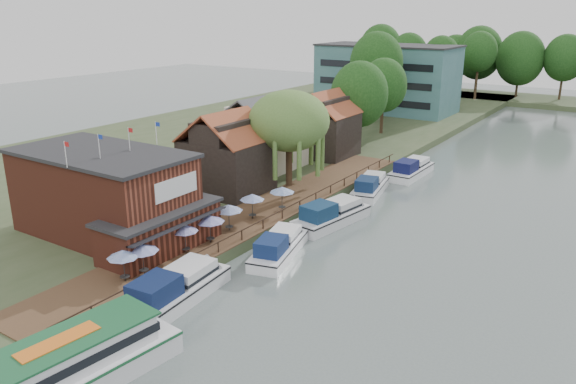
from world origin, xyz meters
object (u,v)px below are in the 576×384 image
Objects in this scene: cottage_a at (227,152)px; cruiser_4 at (412,167)px; willow at (289,139)px; swan at (94,340)px; cottage_c at (326,124)px; umbrella_2 at (185,239)px; cruiser_2 at (332,212)px; umbrella_6 at (282,199)px; cottage_b at (260,132)px; umbrella_1 at (143,259)px; umbrella_3 at (210,229)px; pub at (120,197)px; umbrella_0 at (124,266)px; cruiser_0 at (175,285)px; umbrella_5 at (252,206)px; umbrella_4 at (229,218)px; cruiser_3 at (370,184)px; tour_boat at (49,373)px; hotel_block at (387,78)px; cruiser_1 at (279,244)px.

cruiser_4 is (12.97, 19.27, -4.10)m from cottage_a.
willow reaches higher than swan.
cottage_c is 3.58× the size of umbrella_2.
cruiser_4 is at bearing 98.04° from cruiser_2.
cruiser_2 is (4.30, 1.96, -1.06)m from umbrella_6.
cottage_b is (-3.00, 10.00, 0.00)m from cottage_a.
umbrella_3 is (0.13, 7.11, 0.00)m from umbrella_1.
pub is 8.75m from umbrella_0.
cottage_b is 4.03× the size of umbrella_6.
cottage_b is at bearing 108.94° from umbrella_0.
umbrella_3 is 1.03× the size of umbrella_6.
cottage_c is at bearing 99.28° from umbrella_0.
umbrella_3 is 8.09m from cruiser_0.
umbrella_5 is (-0.47, 6.34, 0.00)m from umbrella_3.
umbrella_4 is 5.55× the size of swan.
willow reaches higher than cruiser_3.
willow is 4.39× the size of umbrella_1.
umbrella_6 is at bearing 93.33° from cruiser_0.
cottage_c is 0.59× the size of tour_boat.
tour_boat is (5.07, -18.36, -0.71)m from umbrella_3.
cruiser_0 is 1.10× the size of cruiser_4.
cruiser_2 is (11.75, 14.77, -3.42)m from pub.
hotel_block is (-8.00, 71.00, 2.50)m from pub.
umbrella_5 is at bearing 91.44° from umbrella_4.
cruiser_4 is at bearing 80.71° from umbrella_3.
umbrella_0 reaches higher than cruiser_4.
cruiser_0 is (2.62, -17.02, -1.00)m from umbrella_6.
hotel_block is at bearing 101.13° from umbrella_1.
umbrella_1 and umbrella_4 have the same top height.
pub is 8.42× the size of umbrella_1.
cruiser_3 is at bearing 36.00° from willow.
umbrella_2 is 0.16× the size of tour_boat.
cruiser_0 is 29.47m from cruiser_3.
cottage_b is 1.00× the size of cruiser_4.
cottage_a is at bearing 165.49° from umbrella_6.
swan is (2.75, -6.72, -2.07)m from umbrella_1.
cruiser_4 is (15.97, 9.27, -4.10)m from cottage_b.
cottage_b reaches higher than cruiser_1.
pub is 45.45× the size of swan.
umbrella_2 is at bearing 120.61° from cruiser_0.
swan is at bearing -67.74° from umbrella_1.
umbrella_6 is at bearing 95.01° from swan.
hotel_block is at bearing 118.03° from cruiser_2.
umbrella_1 is at bearing -91.06° from umbrella_3.
cruiser_3 is 9.09m from cruiser_4.
cottage_c is 3.58× the size of umbrella_1.
hotel_block is at bearing 109.42° from tour_boat.
umbrella_4 is at bearing 91.45° from umbrella_1.
cottage_b is 3.91× the size of umbrella_3.
cottage_b is 18.90m from umbrella_5.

